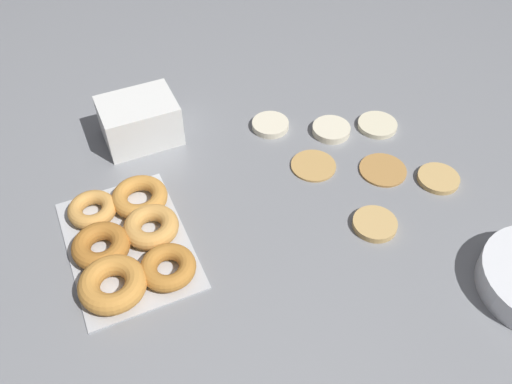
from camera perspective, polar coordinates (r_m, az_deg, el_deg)
The scene contains 10 objects.
ground_plane at distance 1.08m, azimuth 6.25°, elevation 0.18°, with size 3.00×3.00×0.00m, color gray.
pancake_0 at distance 1.21m, azimuth 7.92°, elevation 6.52°, with size 0.08×0.08×0.02m, color beige.
pancake_1 at distance 1.14m, azimuth 13.23°, elevation 2.36°, with size 0.10×0.10×0.01m, color #B27F42.
pancake_2 at distance 1.15m, azimuth 18.65°, elevation 1.36°, with size 0.08×0.08×0.01m, color tan.
pancake_3 at distance 1.03m, azimuth 12.40°, elevation -3.30°, with size 0.08×0.08×0.01m, color tan.
pancake_4 at distance 1.21m, azimuth 1.71°, elevation 7.14°, with size 0.08×0.08×0.01m, color beige.
pancake_5 at distance 1.12m, azimuth 6.07°, elevation 2.87°, with size 0.09×0.09×0.01m, color tan.
pancake_6 at distance 1.24m, azimuth 12.66°, elevation 6.90°, with size 0.09×0.09×0.01m, color beige.
donut_tray at distance 0.99m, azimuth -13.42°, elevation -5.06°, with size 0.30×0.21×0.04m.
container_stack at distance 1.18m, azimuth -12.14°, elevation 7.35°, with size 0.12×0.16×0.10m.
Camera 1 is at (0.62, -0.41, 0.78)m, focal length 38.00 mm.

